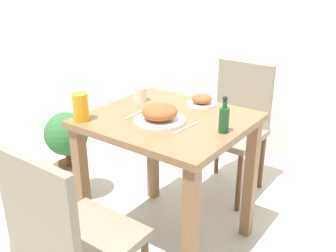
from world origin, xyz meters
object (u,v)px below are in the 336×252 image
object	(u,v)px
side_plate	(202,100)
sauce_bottle	(224,118)
chair_far	(235,121)
juice_glass	(81,107)
potted_plant_left	(68,152)
drink_cup	(140,94)
food_plate	(160,114)
chair_near	(67,236)

from	to	relation	value
side_plate	sauce_bottle	world-z (taller)	sauce_bottle
chair_far	juice_glass	xyz separation A→B (m)	(-0.35, -1.05, 0.34)
side_plate	potted_plant_left	distance (m)	0.99
drink_cup	potted_plant_left	bearing A→B (deg)	-163.61
food_plate	chair_far	bearing A→B (deg)	88.58
chair_near	food_plate	bearing A→B (deg)	-86.45
drink_cup	sauce_bottle	size ratio (longest dim) A/B	0.46
drink_cup	juice_glass	xyz separation A→B (m)	(-0.05, -0.41, 0.03)
chair_far	sauce_bottle	distance (m)	0.89
chair_near	juice_glass	distance (m)	0.67
chair_far	chair_near	bearing A→B (deg)	-89.20
side_plate	sauce_bottle	distance (m)	0.39
food_plate	side_plate	world-z (taller)	food_plate
side_plate	food_plate	bearing A→B (deg)	-97.49
food_plate	drink_cup	bearing A→B (deg)	146.26
chair_far	side_plate	xyz separation A→B (m)	(0.02, -0.49, 0.29)
chair_near	potted_plant_left	size ratio (longest dim) A/B	1.43
food_plate	juice_glass	world-z (taller)	juice_glass
chair_far	side_plate	world-z (taller)	chair_far
chair_far	potted_plant_left	world-z (taller)	chair_far
potted_plant_left	sauce_bottle	bearing A→B (deg)	1.42
chair_near	chair_far	xyz separation A→B (m)	(-0.02, 1.49, 0.00)
chair_far	juice_glass	bearing A→B (deg)	-108.35
food_plate	potted_plant_left	xyz separation A→B (m)	(-0.79, 0.04, -0.46)
drink_cup	side_plate	bearing A→B (deg)	24.35
sauce_bottle	potted_plant_left	size ratio (longest dim) A/B	0.29
sauce_bottle	potted_plant_left	distance (m)	1.22
chair_near	potted_plant_left	world-z (taller)	chair_near
chair_far	potted_plant_left	xyz separation A→B (m)	(-0.81, -0.79, -0.15)
chair_far	sauce_bottle	bearing A→B (deg)	-68.14
food_plate	drink_cup	distance (m)	0.34
chair_far	food_plate	distance (m)	0.88
chair_far	food_plate	bearing A→B (deg)	-91.42
chair_far	sauce_bottle	world-z (taller)	sauce_bottle
chair_near	potted_plant_left	xyz separation A→B (m)	(-0.83, 0.70, -0.15)
chair_near	sauce_bottle	bearing A→B (deg)	-111.25
chair_near	side_plate	bearing A→B (deg)	-90.15
drink_cup	food_plate	bearing A→B (deg)	-33.74
chair_far	food_plate	xyz separation A→B (m)	(-0.02, -0.83, 0.30)
side_plate	juice_glass	distance (m)	0.67
chair_near	food_plate	distance (m)	0.73
food_plate	side_plate	xyz separation A→B (m)	(0.04, 0.33, -0.01)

